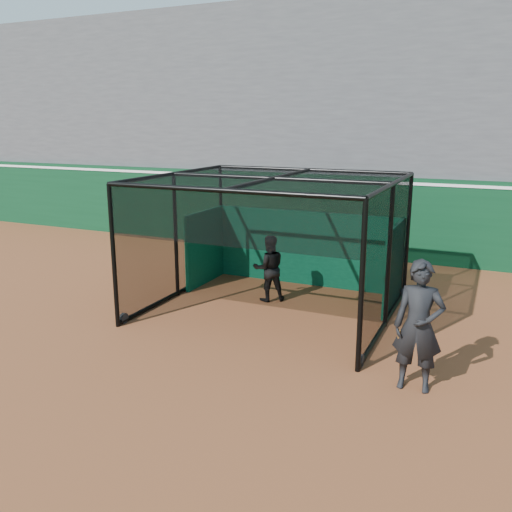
% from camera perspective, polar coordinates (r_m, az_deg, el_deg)
% --- Properties ---
extents(ground, '(120.00, 120.00, 0.00)m').
position_cam_1_polar(ground, '(10.11, -7.02, -9.99)').
color(ground, brown).
rests_on(ground, ground).
extents(outfield_wall, '(50.00, 0.50, 2.50)m').
position_cam_1_polar(outfield_wall, '(17.30, 7.61, 4.51)').
color(outfield_wall, '#09361B').
rests_on(outfield_wall, ground).
extents(grandstand, '(50.00, 7.85, 8.95)m').
position_cam_1_polar(grandstand, '(20.72, 11.05, 14.77)').
color(grandstand, '#4C4C4F').
rests_on(grandstand, ground).
extents(batting_cage, '(5.09, 4.65, 2.92)m').
position_cam_1_polar(batting_cage, '(11.82, 1.86, 1.09)').
color(batting_cage, black).
rests_on(batting_cage, ground).
extents(batter, '(0.96, 0.92, 1.56)m').
position_cam_1_polar(batter, '(12.59, 1.37, -1.29)').
color(batter, black).
rests_on(batter, ground).
extents(on_deck_player, '(0.78, 0.54, 2.08)m').
position_cam_1_polar(on_deck_player, '(8.74, 16.74, -7.11)').
color(on_deck_player, black).
rests_on(on_deck_player, ground).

